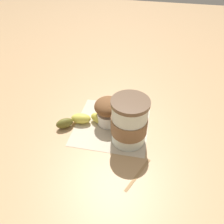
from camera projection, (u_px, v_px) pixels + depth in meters
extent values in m
plane|color=tan|center=(112.00, 125.00, 0.66)|extent=(3.00, 3.00, 0.00)
cube|color=beige|center=(112.00, 125.00, 0.66)|extent=(0.22, 0.22, 0.00)
cylinder|color=silver|center=(129.00, 123.00, 0.57)|extent=(0.09, 0.09, 0.12)
cylinder|color=brown|center=(130.00, 102.00, 0.53)|extent=(0.10, 0.10, 0.01)
cylinder|color=#846042|center=(129.00, 124.00, 0.57)|extent=(0.10, 0.10, 0.05)
cylinder|color=white|center=(108.00, 118.00, 0.65)|extent=(0.07, 0.07, 0.04)
ellipsoid|color=brown|center=(108.00, 106.00, 0.62)|extent=(0.08, 0.08, 0.05)
ellipsoid|color=#D6CC4C|center=(98.00, 119.00, 0.65)|extent=(0.06, 0.04, 0.03)
ellipsoid|color=#D6CC4C|center=(81.00, 118.00, 0.65)|extent=(0.06, 0.04, 0.03)
ellipsoid|color=brown|center=(65.00, 123.00, 0.64)|extent=(0.05, 0.05, 0.03)
cube|color=#E0B27F|center=(121.00, 98.00, 0.76)|extent=(0.06, 0.05, 0.01)
cube|color=#9E7547|center=(138.00, 174.00, 0.52)|extent=(0.05, 0.10, 0.00)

